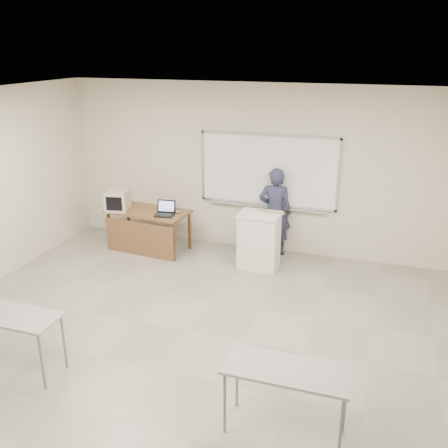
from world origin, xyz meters
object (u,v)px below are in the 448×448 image
(whiteboard, at_px, (268,172))
(crt_monitor, at_px, (118,200))
(keyboard, at_px, (270,212))
(presenter, at_px, (275,212))
(laptop, at_px, (166,212))
(mouse, at_px, (177,212))
(instructor_desk, at_px, (146,223))
(podium, at_px, (259,241))

(whiteboard, xyz_separation_m, crt_monitor, (-2.60, -0.79, -0.56))
(keyboard, distance_m, presenter, 0.63)
(laptop, distance_m, keyboard, 1.88)
(whiteboard, relative_size, mouse, 25.19)
(instructor_desk, bearing_deg, presenter, 21.56)
(laptop, xyz_separation_m, mouse, (0.15, 0.17, -0.04))
(instructor_desk, distance_m, mouse, 0.61)
(laptop, height_order, keyboard, laptop)
(crt_monitor, bearing_deg, presenter, 1.94)
(mouse, relative_size, presenter, 0.06)
(whiteboard, xyz_separation_m, instructor_desk, (-2.05, -0.78, -0.93))
(crt_monitor, xyz_separation_m, laptop, (0.95, 0.00, -0.12))
(presenter, bearing_deg, laptop, 12.38)
(whiteboard, distance_m, instructor_desk, 2.38)
(podium, bearing_deg, mouse, 173.15)
(instructor_desk, xyz_separation_m, laptop, (0.40, -0.01, 0.26))
(whiteboard, relative_size, laptop, 7.51)
(instructor_desk, height_order, mouse, mouse)
(podium, height_order, mouse, podium)
(instructor_desk, bearing_deg, mouse, 21.77)
(podium, height_order, presenter, presenter)
(keyboard, bearing_deg, laptop, -166.56)
(whiteboard, xyz_separation_m, podium, (0.07, -0.81, -0.99))
(podium, distance_m, keyboard, 0.52)
(instructor_desk, distance_m, podium, 2.12)
(instructor_desk, xyz_separation_m, crt_monitor, (-0.55, -0.01, 0.38))
(mouse, bearing_deg, instructor_desk, -160.45)
(instructor_desk, distance_m, presenter, 2.33)
(instructor_desk, relative_size, podium, 1.52)
(mouse, height_order, keyboard, keyboard)
(laptop, bearing_deg, keyboard, -6.45)
(crt_monitor, height_order, keyboard, crt_monitor)
(mouse, bearing_deg, podium, -3.92)
(crt_monitor, bearing_deg, laptop, -11.40)
(whiteboard, distance_m, presenter, 0.72)
(laptop, xyz_separation_m, presenter, (1.83, 0.66, -0.01))
(crt_monitor, distance_m, mouse, 1.12)
(whiteboard, height_order, instructor_desk, whiteboard)
(podium, xyz_separation_m, crt_monitor, (-2.67, 0.02, 0.44))
(crt_monitor, xyz_separation_m, presenter, (2.78, 0.66, -0.13))
(instructor_desk, height_order, laptop, laptop)
(whiteboard, bearing_deg, presenter, -37.23)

